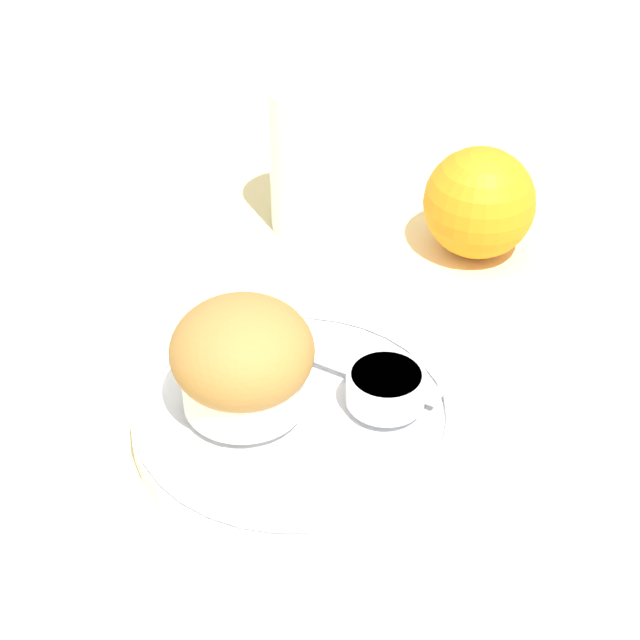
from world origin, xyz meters
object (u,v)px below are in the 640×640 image
(muffin, at_px, (243,360))
(juice_glass, at_px, (314,159))
(butter_knife, at_px, (318,353))
(orange_fruit, at_px, (479,203))

(muffin, xyz_separation_m, juice_glass, (-0.03, 0.24, 0.01))
(butter_knife, xyz_separation_m, juice_glass, (-0.06, 0.18, 0.04))
(juice_glass, bearing_deg, muffin, -83.09)
(butter_knife, distance_m, orange_fruit, 0.20)
(butter_knife, relative_size, juice_glass, 1.46)
(juice_glass, bearing_deg, orange_fruit, 0.35)
(muffin, bearing_deg, juice_glass, 96.91)
(butter_knife, relative_size, orange_fruit, 2.03)
(muffin, distance_m, juice_glass, 0.24)
(orange_fruit, relative_size, juice_glass, 0.72)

